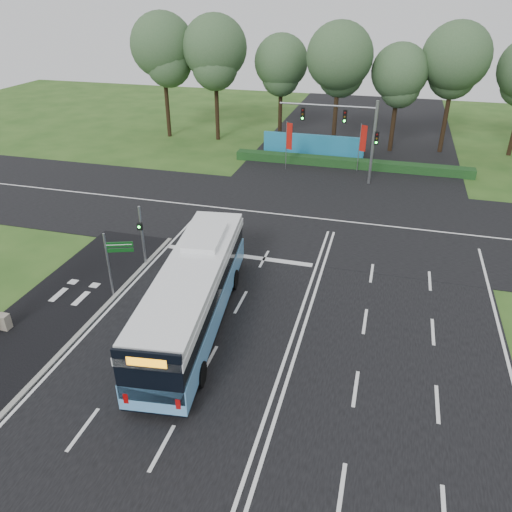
% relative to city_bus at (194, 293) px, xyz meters
% --- Properties ---
extents(ground, '(120.00, 120.00, 0.00)m').
position_rel_city_bus_xyz_m(ground, '(4.90, 2.51, -1.89)').
color(ground, '#284D19').
rests_on(ground, ground).
extents(road_main, '(20.00, 120.00, 0.04)m').
position_rel_city_bus_xyz_m(road_main, '(4.90, 2.51, -1.87)').
color(road_main, black).
rests_on(road_main, ground).
extents(road_cross, '(120.00, 14.00, 0.05)m').
position_rel_city_bus_xyz_m(road_cross, '(4.90, 14.51, -1.86)').
color(road_cross, black).
rests_on(road_cross, ground).
extents(bike_path, '(5.00, 18.00, 0.06)m').
position_rel_city_bus_xyz_m(bike_path, '(-7.60, -0.49, -1.86)').
color(bike_path, black).
rests_on(bike_path, ground).
extents(kerb_strip, '(0.25, 18.00, 0.12)m').
position_rel_city_bus_xyz_m(kerb_strip, '(-5.20, -0.49, -1.83)').
color(kerb_strip, gray).
rests_on(kerb_strip, ground).
extents(city_bus, '(4.31, 13.28, 3.74)m').
position_rel_city_bus_xyz_m(city_bus, '(0.00, 0.00, 0.00)').
color(city_bus, '#62A8E5').
rests_on(city_bus, ground).
extents(pedestrian_signal, '(0.35, 0.43, 3.80)m').
position_rel_city_bus_xyz_m(pedestrian_signal, '(-5.30, 5.04, 0.19)').
color(pedestrian_signal, gray).
rests_on(pedestrian_signal, ground).
extents(street_sign, '(1.41, 0.57, 3.81)m').
position_rel_city_bus_xyz_m(street_sign, '(-5.08, 1.44, 0.53)').
color(street_sign, gray).
rests_on(street_sign, ground).
extents(utility_cabinet, '(0.53, 0.44, 0.87)m').
position_rel_city_bus_xyz_m(utility_cabinet, '(-8.98, -2.85, -1.45)').
color(utility_cabinet, '#A29682').
rests_on(utility_cabinet, ground).
extents(banner_flag_left, '(0.61, 0.31, 4.46)m').
position_rel_city_bus_xyz_m(banner_flag_left, '(-0.62, 24.75, 1.02)').
color(banner_flag_left, gray).
rests_on(banner_flag_left, ground).
extents(banner_flag_mid, '(0.61, 0.28, 4.36)m').
position_rel_city_bus_xyz_m(banner_flag_mid, '(5.83, 26.03, 0.97)').
color(banner_flag_mid, gray).
rests_on(banner_flag_mid, ground).
extents(traffic_light_gantry, '(8.41, 0.28, 7.00)m').
position_rel_city_bus_xyz_m(traffic_light_gantry, '(5.11, 23.01, 2.78)').
color(traffic_light_gantry, gray).
rests_on(traffic_light_gantry, ground).
extents(hedge, '(22.00, 1.20, 0.80)m').
position_rel_city_bus_xyz_m(hedge, '(4.90, 27.01, -1.49)').
color(hedge, '#133617').
rests_on(hedge, ground).
extents(blue_hoarding, '(10.00, 0.30, 2.20)m').
position_rel_city_bus_xyz_m(blue_hoarding, '(0.90, 29.51, -0.79)').
color(blue_hoarding, teal).
rests_on(blue_hoarding, ground).
extents(eucalyptus_row, '(47.55, 9.10, 12.94)m').
position_rel_city_bus_xyz_m(eucalyptus_row, '(3.40, 33.55, 6.99)').
color(eucalyptus_row, black).
rests_on(eucalyptus_row, ground).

